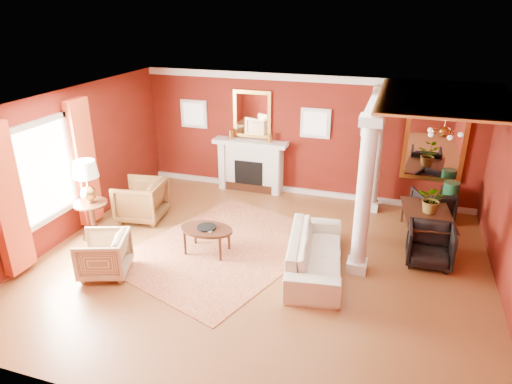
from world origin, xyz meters
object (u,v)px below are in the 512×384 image
(armchair_leopard, at_px, (141,198))
(dining_table, at_px, (428,219))
(sofa, at_px, (316,247))
(side_table, at_px, (88,186))
(coffee_table, at_px, (207,230))
(armchair_stripe, at_px, (103,253))

(armchair_leopard, relative_size, dining_table, 0.60)
(armchair_leopard, bearing_deg, sofa, 70.11)
(side_table, bearing_deg, sofa, 2.12)
(armchair_leopard, relative_size, coffee_table, 0.96)
(sofa, xyz_separation_m, armchair_stripe, (-3.46, -1.26, -0.04))
(coffee_table, bearing_deg, armchair_stripe, -138.66)
(sofa, distance_m, dining_table, 2.61)
(coffee_table, bearing_deg, side_table, -176.76)
(armchair_leopard, height_order, side_table, side_table)
(armchair_leopard, relative_size, side_table, 0.60)
(sofa, distance_m, armchair_leopard, 4.09)
(armchair_stripe, distance_m, coffee_table, 1.87)
(armchair_stripe, height_order, side_table, side_table)
(coffee_table, height_order, dining_table, dining_table)
(side_table, relative_size, dining_table, 1.01)
(coffee_table, bearing_deg, armchair_leopard, 155.19)
(sofa, relative_size, armchair_leopard, 2.38)
(armchair_stripe, bearing_deg, armchair_leopard, 174.68)
(armchair_stripe, height_order, coffee_table, armchair_stripe)
(armchair_leopard, distance_m, side_table, 1.30)
(armchair_leopard, relative_size, armchair_stripe, 1.17)
(sofa, bearing_deg, armchair_leopard, 69.46)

